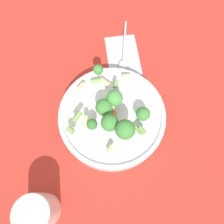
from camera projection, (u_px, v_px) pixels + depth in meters
name	position (u px, v px, depth m)	size (l,w,h in m)	color
ground_plane	(112.00, 120.00, 0.61)	(3.00, 3.00, 0.00)	#B72D23
bowl	(112.00, 117.00, 0.58)	(0.28, 0.28, 0.05)	silver
pasta_salad	(114.00, 112.00, 0.51)	(0.22, 0.21, 0.09)	#8CB766
cup	(38.00, 212.00, 0.48)	(0.08, 0.08, 0.10)	silver
napkin	(123.00, 55.00, 0.68)	(0.18, 0.17, 0.01)	#B2BCC6
spoon	(124.00, 54.00, 0.67)	(0.16, 0.11, 0.01)	silver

